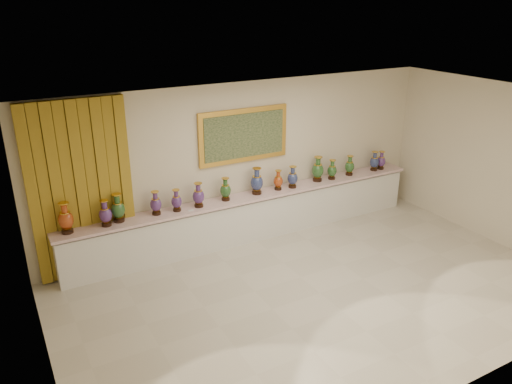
# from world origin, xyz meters

# --- Properties ---
(ground) EXTENTS (8.00, 8.00, 0.00)m
(ground) POSITION_xyz_m (0.00, 0.00, 0.00)
(ground) COLOR beige
(ground) RESTS_ON ground
(room) EXTENTS (8.00, 8.00, 8.00)m
(room) POSITION_xyz_m (-2.55, 2.44, 1.58)
(room) COLOR beige
(room) RESTS_ON ground
(counter) EXTENTS (7.28, 0.48, 0.90)m
(counter) POSITION_xyz_m (0.00, 2.27, 0.44)
(counter) COLOR white
(counter) RESTS_ON ground
(vase_0) EXTENTS (0.31, 0.31, 0.52)m
(vase_0) POSITION_xyz_m (-3.35, 2.26, 1.13)
(vase_0) COLOR black
(vase_0) RESTS_ON counter
(vase_1) EXTENTS (0.28, 0.28, 0.45)m
(vase_1) POSITION_xyz_m (-2.74, 2.22, 1.10)
(vase_1) COLOR black
(vase_1) RESTS_ON counter
(vase_2) EXTENTS (0.29, 0.29, 0.49)m
(vase_2) POSITION_xyz_m (-2.52, 2.29, 1.12)
(vase_2) COLOR black
(vase_2) RESTS_ON counter
(vase_3) EXTENTS (0.25, 0.25, 0.42)m
(vase_3) POSITION_xyz_m (-1.88, 2.27, 1.09)
(vase_3) COLOR black
(vase_3) RESTS_ON counter
(vase_4) EXTENTS (0.21, 0.21, 0.40)m
(vase_4) POSITION_xyz_m (-1.51, 2.24, 1.08)
(vase_4) COLOR black
(vase_4) RESTS_ON counter
(vase_5) EXTENTS (0.25, 0.25, 0.45)m
(vase_5) POSITION_xyz_m (-1.11, 2.22, 1.10)
(vase_5) COLOR black
(vase_5) RESTS_ON counter
(vase_6) EXTENTS (0.25, 0.25, 0.43)m
(vase_6) POSITION_xyz_m (-0.55, 2.27, 1.09)
(vase_6) COLOR black
(vase_6) RESTS_ON counter
(vase_7) EXTENTS (0.30, 0.30, 0.52)m
(vase_7) POSITION_xyz_m (0.11, 2.27, 1.13)
(vase_7) COLOR black
(vase_7) RESTS_ON counter
(vase_8) EXTENTS (0.20, 0.20, 0.40)m
(vase_8) POSITION_xyz_m (0.57, 2.26, 1.08)
(vase_8) COLOR black
(vase_8) RESTS_ON counter
(vase_9) EXTENTS (0.22, 0.22, 0.44)m
(vase_9) POSITION_xyz_m (0.88, 2.22, 1.10)
(vase_9) COLOR black
(vase_9) RESTS_ON counter
(vase_10) EXTENTS (0.30, 0.30, 0.52)m
(vase_10) POSITION_xyz_m (1.53, 2.29, 1.13)
(vase_10) COLOR black
(vase_10) RESTS_ON counter
(vase_11) EXTENTS (0.23, 0.23, 0.41)m
(vase_11) POSITION_xyz_m (1.85, 2.24, 1.09)
(vase_11) COLOR black
(vase_11) RESTS_ON counter
(vase_12) EXTENTS (0.25, 0.25, 0.42)m
(vase_12) POSITION_xyz_m (2.33, 2.26, 1.09)
(vase_12) COLOR black
(vase_12) RESTS_ON counter
(vase_13) EXTENTS (0.26, 0.26, 0.42)m
(vase_13) POSITION_xyz_m (2.99, 2.24, 1.09)
(vase_13) COLOR black
(vase_13) RESTS_ON counter
(vase_14) EXTENTS (0.22, 0.22, 0.40)m
(vase_14) POSITION_xyz_m (3.18, 2.24, 1.08)
(vase_14) COLOR black
(vase_14) RESTS_ON counter
(label_card) EXTENTS (0.10, 0.06, 0.00)m
(label_card) POSITION_xyz_m (-1.30, 2.13, 0.90)
(label_card) COLOR white
(label_card) RESTS_ON counter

